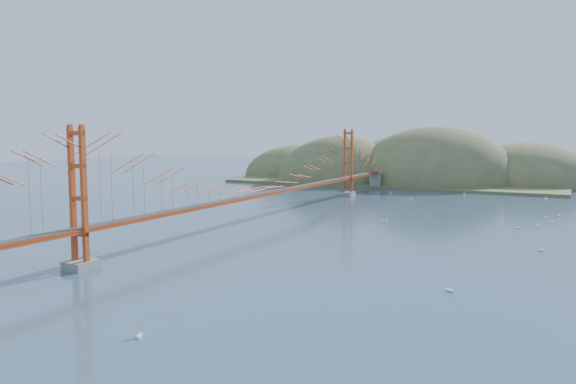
% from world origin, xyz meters
% --- Properties ---
extents(ground, '(320.00, 320.00, 0.00)m').
position_xyz_m(ground, '(0.00, 0.00, 0.00)').
color(ground, '#2D475A').
rests_on(ground, ground).
extents(bridge, '(2.20, 94.40, 12.00)m').
position_xyz_m(bridge, '(0.00, 0.18, 7.01)').
color(bridge, gray).
rests_on(bridge, ground).
extents(far_headlands, '(84.00, 58.00, 25.00)m').
position_xyz_m(far_headlands, '(2.21, 68.52, 0.00)').
color(far_headlands, olive).
rests_on(far_headlands, ground).
extents(sailboat_14, '(0.58, 0.58, 0.62)m').
position_xyz_m(sailboat_14, '(32.94, -5.16, 0.14)').
color(sailboat_14, white).
rests_on(sailboat_14, ground).
extents(sailboat_4, '(0.60, 0.62, 0.69)m').
position_xyz_m(sailboat_4, '(31.70, 9.54, 0.15)').
color(sailboat_4, white).
rests_on(sailboat_4, ground).
extents(sailboat_1, '(0.61, 0.61, 0.64)m').
position_xyz_m(sailboat_1, '(14.15, 5.10, 0.15)').
color(sailboat_1, white).
rests_on(sailboat_1, ground).
extents(sailboat_8, '(0.55, 0.55, 0.59)m').
position_xyz_m(sailboat_8, '(33.20, 14.08, 0.14)').
color(sailboat_8, white).
rests_on(sailboat_8, ground).
extents(sailboat_7, '(0.63, 0.63, 0.70)m').
position_xyz_m(sailboat_7, '(31.34, 39.95, 0.15)').
color(sailboat_7, white).
rests_on(sailboat_7, ground).
extents(sailboat_3, '(0.65, 0.57, 0.73)m').
position_xyz_m(sailboat_3, '(11.12, 30.59, 0.16)').
color(sailboat_3, white).
rests_on(sailboat_3, ground).
extents(sailboat_10, '(0.64, 0.64, 0.71)m').
position_xyz_m(sailboat_10, '(14.79, -39.62, 0.16)').
color(sailboat_10, white).
rests_on(sailboat_10, ground).
extents(sailboat_12, '(0.57, 0.54, 0.65)m').
position_xyz_m(sailboat_12, '(18.10, 40.34, 0.15)').
color(sailboat_12, white).
rests_on(sailboat_12, ground).
extents(sailboat_6, '(0.68, 0.68, 0.73)m').
position_xyz_m(sailboat_6, '(27.98, -22.89, 0.16)').
color(sailboat_6, white).
rests_on(sailboat_6, ground).
extents(sailboat_17, '(0.51, 0.41, 0.59)m').
position_xyz_m(sailboat_17, '(32.31, 17.70, 0.14)').
color(sailboat_17, white).
rests_on(sailboat_17, ground).
extents(sailboat_16, '(0.60, 0.60, 0.62)m').
position_xyz_m(sailboat_16, '(29.90, 7.32, 0.14)').
color(sailboat_16, white).
rests_on(sailboat_16, ground).
extents(sailboat_0, '(0.52, 0.54, 0.60)m').
position_xyz_m(sailboat_0, '(14.64, 5.47, 0.14)').
color(sailboat_0, white).
rests_on(sailboat_0, ground).
extents(sailboat_extra_0, '(0.53, 0.46, 0.60)m').
position_xyz_m(sailboat_extra_0, '(6.00, 35.86, 0.14)').
color(sailboat_extra_0, white).
rests_on(sailboat_extra_0, ground).
extents(sailboat_extra_1, '(0.67, 0.67, 0.70)m').
position_xyz_m(sailboat_extra_1, '(33.79, 20.13, 0.15)').
color(sailboat_extra_1, white).
rests_on(sailboat_extra_1, ground).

